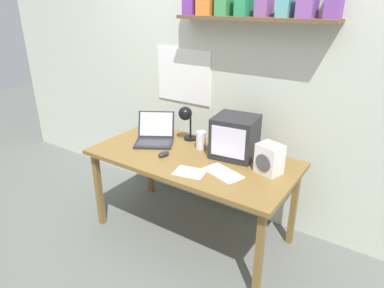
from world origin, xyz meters
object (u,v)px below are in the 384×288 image
Objects in this scene: laptop at (155,135)px; printed_handout at (190,172)px; juice_glass at (201,141)px; space_heater at (269,159)px; computer_mouse at (164,154)px; corner_desk at (192,163)px; loose_paper_near_monitor at (157,132)px; loose_paper_near_laptop at (223,173)px; crt_monitor at (235,137)px; desk_lamp at (186,117)px.

printed_handout is at bearing -59.62° from laptop.
juice_glass is 0.42m from printed_handout.
computer_mouse is at bearing -149.04° from space_heater.
laptop is at bearing 169.78° from corner_desk.
space_heater is 0.90× the size of loose_paper_near_monitor.
loose_paper_near_laptop is (0.35, -0.27, -0.06)m from juice_glass.
crt_monitor is 0.47m from desk_lamp.
loose_paper_near_monitor is (-0.32, 0.01, -0.21)m from desk_lamp.
corner_desk is 0.44m from laptop.
juice_glass is 0.61× the size of printed_handout.
desk_lamp reaches higher than space_heater.
crt_monitor is at bearing -21.53° from laptop.
desk_lamp is at bearing 161.21° from juice_glass.
loose_paper_near_monitor and printed_handout have the same top height.
crt_monitor reaches higher than laptop.
laptop is at bearing -163.02° from space_heater.
laptop is at bearing 151.18° from printed_handout.
loose_paper_near_laptop is (0.54, -0.33, -0.21)m from desk_lamp.
laptop reaches higher than juice_glass.
computer_mouse is at bearing -69.25° from laptop.
crt_monitor is 0.70m from laptop.
juice_glass reaches higher than printed_handout.
juice_glass is 0.69× the size of space_heater.
space_heater is (0.32, -0.12, -0.05)m from crt_monitor.
computer_mouse is (-0.44, -0.30, -0.14)m from crt_monitor.
crt_monitor is 1.47× the size of printed_handout.
juice_glass reaches higher than loose_paper_near_monitor.
desk_lamp is 1.30× the size of loose_paper_near_monitor.
loose_paper_near_laptop is 1.36× the size of loose_paper_near_monitor.
computer_mouse is 0.34m from printed_handout.
desk_lamp is 0.96× the size of loose_paper_near_laptop.
laptop is 1.36× the size of loose_paper_near_laptop.
crt_monitor is (0.26, 0.19, 0.21)m from corner_desk.
printed_handout is (-0.20, -0.12, 0.00)m from loose_paper_near_laptop.
printed_handout is at bearing -148.48° from loose_paper_near_laptop.
space_heater is at bearing 35.62° from loose_paper_near_laptop.
loose_paper_near_monitor is (-0.86, 0.35, 0.00)m from loose_paper_near_laptop.
space_heater reaches higher than printed_handout.
corner_desk is 5.20× the size of desk_lamp.
loose_paper_near_laptop is (0.07, -0.30, -0.15)m from crt_monitor.
printed_handout is at bearing -35.00° from loose_paper_near_monitor.
juice_glass reaches higher than computer_mouse.
desk_lamp is 0.66m from loose_paper_near_laptop.
juice_glass is at bearing 142.55° from loose_paper_near_laptop.
loose_paper_near_monitor is (-0.79, 0.05, -0.15)m from crt_monitor.
loose_paper_near_monitor is at bearing -177.19° from desk_lamp.
space_heater is 1.13m from loose_paper_near_monitor.
crt_monitor is 1.09× the size of loose_paper_near_laptop.
corner_desk is 6.71× the size of printed_handout.
juice_glass is at bearing -170.94° from space_heater.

